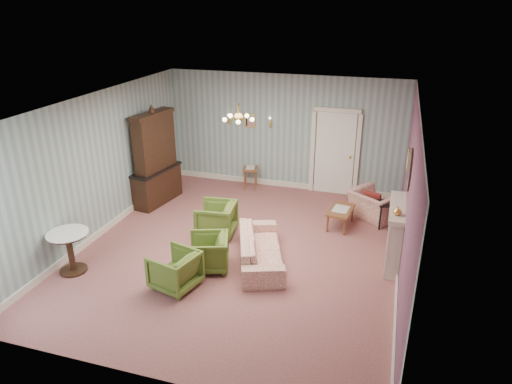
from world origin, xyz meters
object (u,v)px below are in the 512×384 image
(olive_chair_a, at_px, (175,268))
(wingback_chair, at_px, (375,200))
(dresser, at_px, (155,156))
(sofa_chintz, at_px, (261,244))
(olive_chair_b, at_px, (208,251))
(coffee_table, at_px, (340,218))
(olive_chair_c, at_px, (216,217))
(pedestal_table, at_px, (71,252))
(side_table_black, at_px, (385,214))
(fireplace, at_px, (395,234))

(olive_chair_a, distance_m, wingback_chair, 4.84)
(wingback_chair, xyz_separation_m, dresser, (-5.05, -0.60, 0.74))
(sofa_chintz, bearing_deg, olive_chair_b, 100.49)
(olive_chair_a, bearing_deg, sofa_chintz, 151.03)
(sofa_chintz, relative_size, coffee_table, 2.35)
(olive_chair_a, relative_size, olive_chair_c, 0.94)
(olive_chair_b, relative_size, dresser, 0.31)
(dresser, relative_size, coffee_table, 2.85)
(olive_chair_b, relative_size, coffee_table, 0.87)
(dresser, bearing_deg, wingback_chair, 16.24)
(olive_chair_a, height_order, dresser, dresser)
(dresser, xyz_separation_m, pedestal_table, (0.00, -3.25, -0.77))
(sofa_chintz, height_order, side_table_black, sofa_chintz)
(sofa_chintz, distance_m, side_table_black, 3.05)
(fireplace, height_order, side_table_black, fireplace)
(wingback_chair, distance_m, fireplace, 1.91)
(side_table_black, bearing_deg, coffee_table, -162.96)
(olive_chair_b, distance_m, wingback_chair, 4.09)
(sofa_chintz, bearing_deg, olive_chair_c, 36.71)
(olive_chair_c, distance_m, fireplace, 3.56)
(wingback_chair, distance_m, dresser, 5.13)
(dresser, distance_m, coffee_table, 4.49)
(fireplace, relative_size, side_table_black, 2.44)
(olive_chair_a, xyz_separation_m, coffee_table, (2.39, 3.10, -0.15))
(olive_chair_b, distance_m, coffee_table, 3.16)
(olive_chair_a, distance_m, fireplace, 4.01)
(olive_chair_a, xyz_separation_m, olive_chair_b, (0.32, 0.72, -0.01))
(dresser, xyz_separation_m, coffee_table, (4.39, -0.06, -0.96))
(olive_chair_a, xyz_separation_m, olive_chair_c, (-0.04, 2.00, 0.02))
(olive_chair_b, distance_m, pedestal_table, 2.45)
(olive_chair_b, bearing_deg, pedestal_table, -89.37)
(dresser, relative_size, side_table_black, 4.07)
(sofa_chintz, bearing_deg, coffee_table, -53.11)
(coffee_table, xyz_separation_m, side_table_black, (0.91, 0.28, 0.08))
(wingback_chair, bearing_deg, olive_chair_c, 64.64)
(olive_chair_a, relative_size, side_table_black, 1.27)
(olive_chair_a, bearing_deg, olive_chair_c, -164.34)
(olive_chair_b, height_order, wingback_chair, wingback_chair)
(olive_chair_b, xyz_separation_m, fireplace, (3.20, 1.19, 0.22))
(olive_chair_a, height_order, olive_chair_c, olive_chair_c)
(fireplace, bearing_deg, coffee_table, 133.43)
(sofa_chintz, xyz_separation_m, coffee_table, (1.24, 1.89, -0.17))
(olive_chair_b, bearing_deg, fireplace, 91.66)
(fireplace, distance_m, pedestal_table, 5.87)
(olive_chair_c, distance_m, side_table_black, 3.62)
(olive_chair_c, distance_m, coffee_table, 2.67)
(coffee_table, bearing_deg, olive_chair_c, -155.60)
(side_table_black, bearing_deg, olive_chair_c, -157.54)
(sofa_chintz, distance_m, wingback_chair, 3.18)
(olive_chair_b, bearing_deg, dresser, -155.32)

